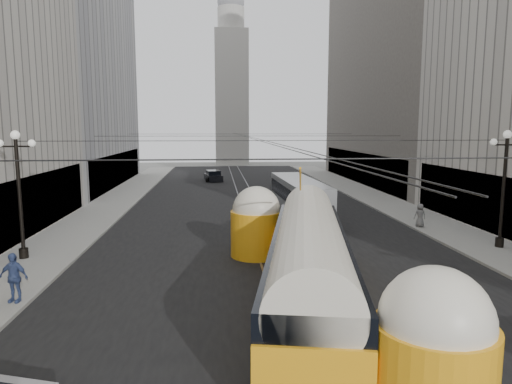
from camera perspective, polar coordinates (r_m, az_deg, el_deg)
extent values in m
cube|color=black|center=(38.38, -0.59, -1.97)|extent=(20.00, 85.00, 0.02)
cube|color=gray|center=(42.70, -17.24, -1.21)|extent=(4.00, 72.00, 0.15)
cube|color=gray|center=(44.29, 14.73, -0.80)|extent=(4.00, 72.00, 0.15)
cube|color=gray|center=(38.33, -1.71, -1.98)|extent=(0.12, 85.00, 0.04)
cube|color=gray|center=(38.45, 0.52, -1.95)|extent=(0.12, 85.00, 0.04)
cube|color=black|center=(31.61, -25.61, -1.23)|extent=(0.10, 18.00, 3.60)
cube|color=#999999|center=(56.37, -23.42, 14.85)|extent=(12.00, 28.00, 28.00)
cube|color=black|center=(54.56, -16.78, 2.77)|extent=(0.10, 25.20, 3.60)
cube|color=black|center=(32.36, 26.64, -1.10)|extent=(0.10, 18.00, 3.60)
cube|color=#514C47|center=(58.66, 18.90, 16.75)|extent=(12.00, 32.00, 32.00)
cube|color=black|center=(56.02, 12.66, 3.04)|extent=(0.10, 28.80, 3.60)
cube|color=#B2AFA8|center=(85.42, -3.08, 11.57)|extent=(6.00, 6.00, 24.00)
cylinder|color=#B2AFA8|center=(87.42, -3.15, 20.77)|extent=(4.80, 4.80, 4.00)
sphere|color=gray|center=(88.12, -3.17, 22.64)|extent=(4.80, 4.80, 4.80)
cylinder|color=black|center=(25.39, -27.43, -0.79)|extent=(0.18, 0.18, 6.00)
cylinder|color=black|center=(25.91, -27.04, -6.81)|extent=(0.44, 0.44, 0.50)
cylinder|color=black|center=(25.17, -27.81, 5.07)|extent=(1.60, 0.08, 0.08)
sphere|color=white|center=(25.16, -27.89, 6.32)|extent=(0.44, 0.44, 0.44)
sphere|color=white|center=(25.47, -29.39, 5.32)|extent=(0.36, 0.36, 0.36)
sphere|color=white|center=(24.89, -26.23, 5.49)|extent=(0.36, 0.36, 0.36)
cylinder|color=black|center=(28.10, 28.50, -0.10)|extent=(0.18, 0.18, 6.00)
cylinder|color=black|center=(28.57, 28.14, -5.57)|extent=(0.44, 0.44, 0.50)
cylinder|color=black|center=(27.90, 28.86, 5.19)|extent=(1.60, 0.08, 0.08)
sphere|color=white|center=(27.89, 28.93, 6.32)|extent=(0.44, 0.44, 0.44)
sphere|color=white|center=(27.48, 27.57, 5.56)|extent=(0.36, 0.36, 0.36)
cylinder|color=black|center=(9.66, 12.38, 4.08)|extent=(25.00, 0.03, 0.03)
cylinder|color=black|center=(23.38, 2.11, 6.44)|extent=(25.00, 0.03, 0.03)
cylinder|color=black|center=(37.31, -0.55, 7.01)|extent=(25.00, 0.03, 0.03)
cylinder|color=black|center=(51.28, -1.76, 7.27)|extent=(25.00, 0.03, 0.03)
cylinder|color=black|center=(41.31, -0.97, 6.83)|extent=(0.03, 72.00, 0.03)
cylinder|color=black|center=(41.34, -0.42, 6.83)|extent=(0.03, 72.00, 0.03)
cube|color=#FAA515|center=(17.34, 6.63, -10.70)|extent=(5.37, 14.73, 1.76)
cube|color=black|center=(17.63, 6.59, -13.25)|extent=(5.29, 14.30, 0.31)
cube|color=black|center=(17.01, 6.69, -7.07)|extent=(5.35, 14.52, 0.88)
cylinder|color=silver|center=(16.94, 6.71, -6.06)|extent=(5.02, 14.45, 2.38)
cylinder|color=#FAA515|center=(11.58, 21.16, -20.58)|extent=(2.69, 2.69, 2.38)
sphere|color=silver|center=(11.05, 21.49, -14.90)|extent=(2.48, 2.48, 2.48)
cylinder|color=#FAA515|center=(23.82, 0.06, -5.22)|extent=(2.69, 2.69, 2.38)
sphere|color=silver|center=(23.56, 0.06, -2.28)|extent=(2.48, 2.48, 2.48)
cube|color=#9FA2A4|center=(33.95, 5.37, -0.81)|extent=(2.76, 11.39, 2.83)
cube|color=black|center=(33.88, 5.38, -0.02)|extent=(2.76, 11.00, 1.04)
cube|color=black|center=(28.47, 7.40, -1.87)|extent=(2.17, 0.18, 1.32)
cylinder|color=black|center=(30.25, 4.43, -3.79)|extent=(0.30, 0.94, 0.94)
cylinder|color=black|center=(30.72, 8.78, -3.68)|extent=(0.30, 0.94, 0.94)
cylinder|color=black|center=(37.62, 2.55, -1.45)|extent=(0.30, 0.94, 0.94)
cylinder|color=black|center=(38.00, 6.08, -1.39)|extent=(0.30, 0.94, 0.94)
cube|color=silver|center=(49.95, 3.78, 0.85)|extent=(2.83, 4.50, 0.74)
cube|color=black|center=(49.89, 3.79, 1.45)|extent=(2.10, 2.64, 0.70)
cylinder|color=black|center=(48.46, 3.13, 0.46)|extent=(0.22, 0.60, 0.60)
cylinder|color=black|center=(48.70, 4.94, 0.48)|extent=(0.22, 0.60, 0.60)
cylinder|color=black|center=(51.26, 2.69, 0.87)|extent=(0.22, 0.60, 0.60)
cylinder|color=black|center=(51.49, 4.39, 0.89)|extent=(0.22, 0.60, 0.60)
cube|color=black|center=(58.10, -5.37, 1.84)|extent=(2.49, 4.49, 0.75)
cube|color=black|center=(58.05, -5.37, 2.36)|extent=(1.93, 2.57, 0.71)
cylinder|color=black|center=(56.69, -6.17, 1.52)|extent=(0.22, 0.60, 0.60)
cylinder|color=black|center=(56.68, -4.58, 1.54)|extent=(0.22, 0.60, 0.60)
cylinder|color=black|center=(59.56, -6.11, 1.83)|extent=(0.22, 0.60, 0.60)
cylinder|color=black|center=(59.55, -4.60, 1.85)|extent=(0.22, 0.60, 0.60)
imported|color=slate|center=(32.05, 19.82, -2.75)|extent=(0.78, 0.51, 1.55)
imported|color=#394A7C|center=(19.58, -28.05, -9.40)|extent=(1.21, 0.83, 1.89)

